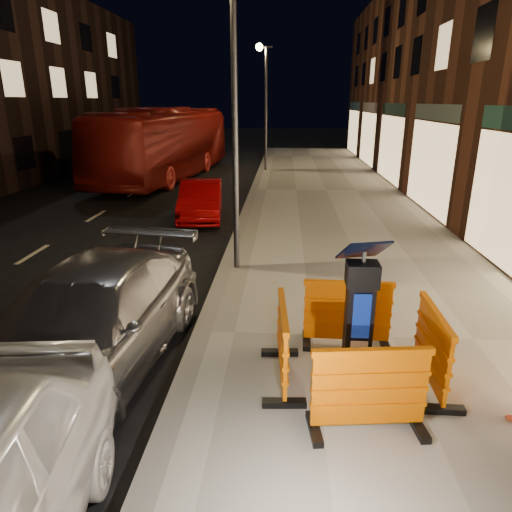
# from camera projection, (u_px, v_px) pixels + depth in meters

# --- Properties ---
(ground_plane) EXTENTS (120.00, 120.00, 0.00)m
(ground_plane) POSITION_uv_depth(u_px,v_px,m) (203.00, 339.00, 7.35)
(ground_plane) COLOR black
(ground_plane) RESTS_ON ground
(sidewalk) EXTENTS (6.00, 60.00, 0.15)m
(sidewalk) POSITION_uv_depth(u_px,v_px,m) (392.00, 341.00, 7.15)
(sidewalk) COLOR gray
(sidewalk) RESTS_ON ground
(kerb) EXTENTS (0.30, 60.00, 0.15)m
(kerb) POSITION_uv_depth(u_px,v_px,m) (203.00, 335.00, 7.33)
(kerb) COLOR slate
(kerb) RESTS_ON ground
(parking_kiosk) EXTENTS (0.60, 0.60, 1.85)m
(parking_kiosk) POSITION_uv_depth(u_px,v_px,m) (359.00, 317.00, 5.71)
(parking_kiosk) COLOR black
(parking_kiosk) RESTS_ON sidewalk
(barrier_front) EXTENTS (1.38, 0.69, 1.03)m
(barrier_front) POSITION_uv_depth(u_px,v_px,m) (369.00, 391.00, 4.95)
(barrier_front) COLOR #E76600
(barrier_front) RESTS_ON sidewalk
(barrier_back) EXTENTS (1.34, 0.58, 1.03)m
(barrier_back) POSITION_uv_depth(u_px,v_px,m) (347.00, 314.00, 6.74)
(barrier_back) COLOR #E76600
(barrier_back) RESTS_ON sidewalk
(barrier_kerbside) EXTENTS (0.62, 1.35, 1.03)m
(barrier_kerbside) POSITION_uv_depth(u_px,v_px,m) (283.00, 344.00, 5.90)
(barrier_kerbside) COLOR #E76600
(barrier_kerbside) RESTS_ON sidewalk
(barrier_bldgside) EXTENTS (0.56, 1.33, 1.03)m
(barrier_bldgside) POSITION_uv_depth(u_px,v_px,m) (432.00, 349.00, 5.79)
(barrier_bldgside) COLOR #E76600
(barrier_bldgside) RESTS_ON sidewalk
(car_silver) EXTENTS (2.58, 5.27, 1.48)m
(car_silver) POSITION_uv_depth(u_px,v_px,m) (94.00, 368.00, 6.57)
(car_silver) COLOR #B1B1B6
(car_silver) RESTS_ON ground
(car_red) EXTENTS (1.71, 3.81, 1.21)m
(car_red) POSITION_uv_depth(u_px,v_px,m) (202.00, 218.00, 14.94)
(car_red) COLOR #8D0509
(car_red) RESTS_ON ground
(bus_doubledecker) EXTENTS (4.29, 12.31, 3.36)m
(bus_doubledecker) POSITION_uv_depth(u_px,v_px,m) (168.00, 178.00, 22.76)
(bus_doubledecker) COLOR maroon
(bus_doubledecker) RESTS_ON ground
(street_lamp_mid) EXTENTS (0.12, 0.12, 6.00)m
(street_lamp_mid) POSITION_uv_depth(u_px,v_px,m) (235.00, 127.00, 9.15)
(street_lamp_mid) COLOR #3F3F44
(street_lamp_mid) RESTS_ON sidewalk
(street_lamp_far) EXTENTS (0.12, 0.12, 6.00)m
(street_lamp_far) POSITION_uv_depth(u_px,v_px,m) (266.00, 111.00, 23.32)
(street_lamp_far) COLOR #3F3F44
(street_lamp_far) RESTS_ON sidewalk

